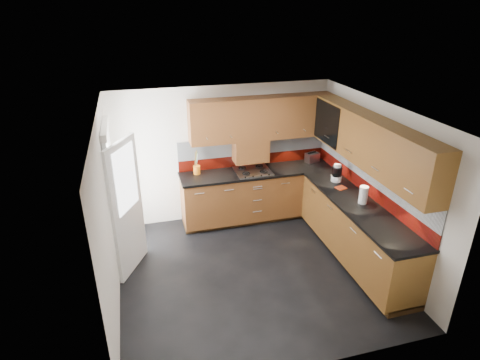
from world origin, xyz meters
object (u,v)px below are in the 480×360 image
object	(u,v)px
gas_hob	(253,171)
food_processor	(337,174)
utensil_pot	(197,169)
toaster	(312,157)

from	to	relation	value
gas_hob	food_processor	size ratio (longest dim) A/B	2.09
gas_hob	utensil_pot	size ratio (longest dim) A/B	1.43
gas_hob	food_processor	bearing A→B (deg)	-31.18
utensil_pot	food_processor	world-z (taller)	utensil_pot
gas_hob	toaster	size ratio (longest dim) A/B	2.20
gas_hob	utensil_pot	xyz separation A→B (m)	(-0.96, 0.17, 0.08)
food_processor	gas_hob	bearing A→B (deg)	148.82
gas_hob	utensil_pot	bearing A→B (deg)	169.96
gas_hob	utensil_pot	distance (m)	0.98
toaster	food_processor	world-z (taller)	food_processor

